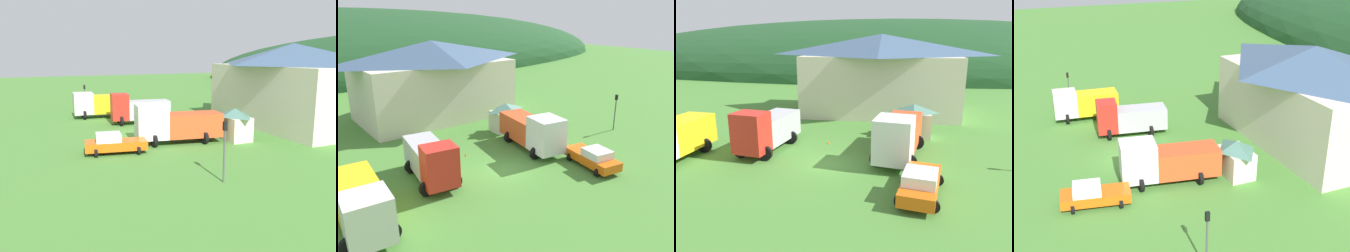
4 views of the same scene
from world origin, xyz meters
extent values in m
plane|color=#477F33|center=(0.00, 0.00, 0.00)|extent=(200.00, 200.00, 0.00)
cube|color=beige|center=(2.68, 17.14, 3.33)|extent=(16.96, 10.01, 6.65)
pyramid|color=#3D5675|center=(2.68, 17.14, 7.81)|extent=(18.31, 10.81, 2.33)
cube|color=beige|center=(6.11, 7.62, 1.10)|extent=(2.99, 2.06, 2.20)
pyramid|color=#4C7A6B|center=(6.11, 7.62, 2.59)|extent=(3.23, 2.22, 0.77)
cube|color=silver|center=(-11.18, -2.92, 1.86)|extent=(2.56, 2.49, 2.62)
cube|color=black|center=(-11.19, -3.03, 2.43)|extent=(1.42, 1.94, 0.84)
cube|color=yellow|center=(-10.92, 0.34, 1.66)|extent=(2.71, 4.40, 2.21)
cylinder|color=black|center=(-10.14, -3.00, 0.55)|extent=(1.10, 0.30, 1.10)
cylinder|color=black|center=(-12.22, -2.83, 0.55)|extent=(1.10, 0.30, 1.10)
cylinder|color=black|center=(-9.83, 0.89, 0.55)|extent=(1.10, 0.30, 1.10)
cylinder|color=black|center=(-11.90, 1.05, 0.55)|extent=(1.10, 0.30, 1.10)
cube|color=red|center=(-5.51, 0.08, 2.00)|extent=(2.53, 2.17, 2.91)
cube|color=black|center=(-5.52, -0.01, 2.64)|extent=(1.43, 1.65, 0.93)
cube|color=#B2B2B7|center=(-5.02, 3.34, 1.57)|extent=(2.96, 5.02, 2.05)
cylinder|color=black|center=(-4.53, -0.06, 0.55)|extent=(1.10, 0.30, 1.10)
cylinder|color=black|center=(-6.49, 0.23, 0.55)|extent=(1.10, 0.30, 1.10)
cylinder|color=black|center=(-3.94, 3.89, 0.55)|extent=(1.10, 0.30, 1.10)
cylinder|color=black|center=(-5.90, 4.19, 0.55)|extent=(1.10, 0.30, 1.10)
cube|color=white|center=(4.54, 0.01, 2.03)|extent=(2.83, 3.04, 2.96)
cube|color=black|center=(4.51, -0.12, 2.68)|extent=(1.63, 2.33, 0.95)
cube|color=#E04C23|center=(5.16, 3.77, 1.60)|extent=(3.20, 5.28, 2.10)
cylinder|color=black|center=(5.58, -0.16, 0.55)|extent=(1.10, 0.30, 1.10)
cylinder|color=black|center=(3.49, 0.19, 0.55)|extent=(1.10, 0.30, 1.10)
cylinder|color=black|center=(6.33, 4.33, 0.55)|extent=(1.10, 0.30, 1.10)
cylinder|color=black|center=(4.24, 4.68, 0.55)|extent=(1.10, 0.30, 1.10)
cube|color=#E65D11|center=(6.12, -3.67, 0.69)|extent=(2.73, 5.14, 0.70)
cube|color=silver|center=(6.02, -4.25, 1.35)|extent=(2.06, 2.23, 0.62)
cylinder|color=black|center=(6.64, -5.45, 0.34)|extent=(0.68, 0.24, 0.68)
cylinder|color=black|center=(5.02, -5.16, 0.34)|extent=(0.68, 0.24, 0.68)
cylinder|color=black|center=(7.23, -2.18, 0.34)|extent=(0.68, 0.24, 0.68)
cylinder|color=black|center=(5.60, -1.89, 0.34)|extent=(0.68, 0.24, 0.68)
cylinder|color=#4C4C51|center=(-16.33, -1.69, 1.56)|extent=(0.12, 0.12, 3.13)
cube|color=black|center=(-16.33, -1.69, 3.40)|extent=(0.20, 0.24, 0.55)
sphere|color=yellow|center=(-16.33, -1.56, 3.40)|extent=(0.14, 0.14, 0.14)
cylinder|color=#4C4C51|center=(15.32, 0.60, 1.65)|extent=(0.12, 0.12, 3.30)
cube|color=black|center=(15.32, 0.60, 3.57)|extent=(0.20, 0.24, 0.55)
sphere|color=green|center=(15.32, 0.73, 3.57)|extent=(0.14, 0.14, 0.14)
cone|color=orange|center=(-0.84, 4.44, 0.00)|extent=(0.36, 0.36, 0.45)
camera|label=1|loc=(33.52, -11.22, 7.85)|focal=38.71mm
camera|label=2|loc=(-14.69, -18.89, 11.80)|focal=35.64mm
camera|label=3|loc=(4.59, -20.42, 8.46)|focal=34.33mm
camera|label=4|loc=(33.71, -8.61, 17.40)|focal=47.79mm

